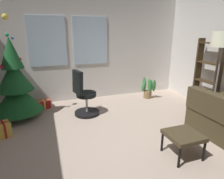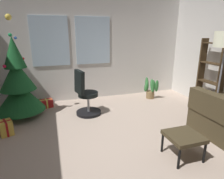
{
  "view_description": "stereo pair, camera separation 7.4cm",
  "coord_description": "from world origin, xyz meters",
  "views": [
    {
      "loc": [
        -1.04,
        -2.4,
        1.8
      ],
      "look_at": [
        -0.15,
        0.13,
        0.99
      ],
      "focal_mm": 30.75,
      "sensor_mm": 36.0,
      "label": 1
    },
    {
      "loc": [
        -0.97,
        -2.42,
        1.8
      ],
      "look_at": [
        -0.15,
        0.13,
        0.99
      ],
      "focal_mm": 30.75,
      "sensor_mm": 36.0,
      "label": 2
    }
  ],
  "objects": [
    {
      "name": "ground_plane",
      "position": [
        0.0,
        0.0,
        -0.05
      ],
      "size": [
        5.39,
        5.33,
        0.1
      ],
      "primitive_type": "cube",
      "color": "tan"
    },
    {
      "name": "potted_plant",
      "position": [
        1.61,
        2.11,
        0.27
      ],
      "size": [
        0.41,
        0.44,
        0.59
      ],
      "color": "olive",
      "rests_on": "ground_plane"
    },
    {
      "name": "holiday_tree",
      "position": [
        -1.67,
        1.87,
        0.72
      ],
      "size": [
        1.0,
        1.0,
        2.13
      ],
      "color": "#4C331E",
      "rests_on": "ground_plane"
    },
    {
      "name": "gift_box_gold",
      "position": [
        -1.85,
        1.13,
        0.13
      ],
      "size": [
        0.28,
        0.3,
        0.27
      ],
      "color": "gold",
      "rests_on": "ground_plane"
    },
    {
      "name": "footstool",
      "position": [
        0.77,
        -0.4,
        0.32
      ],
      "size": [
        0.48,
        0.47,
        0.37
      ],
      "color": "#3E3420",
      "rests_on": "ground_plane"
    },
    {
      "name": "bookshelf",
      "position": [
        2.48,
        0.95,
        0.74
      ],
      "size": [
        0.18,
        0.64,
        1.66
      ],
      "color": "#392918",
      "rests_on": "ground_plane"
    },
    {
      "name": "gift_box_green",
      "position": [
        -1.34,
        2.32,
        0.09
      ],
      "size": [
        0.34,
        0.34,
        0.19
      ],
      "color": "#1E722D",
      "rests_on": "ground_plane"
    },
    {
      "name": "office_chair",
      "position": [
        -0.3,
        1.57,
        0.4
      ],
      "size": [
        0.56,
        0.56,
        1.02
      ],
      "color": "black",
      "rests_on": "ground_plane"
    },
    {
      "name": "gift_box_red",
      "position": [
        -1.16,
        2.31,
        0.09
      ],
      "size": [
        0.32,
        0.27,
        0.19
      ],
      "color": "red",
      "rests_on": "ground_plane"
    },
    {
      "name": "wall_back_with_windows",
      "position": [
        -0.02,
        2.71,
        1.44
      ],
      "size": [
        5.39,
        0.12,
        2.86
      ],
      "color": "silver",
      "rests_on": "ground_plane"
    }
  ]
}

